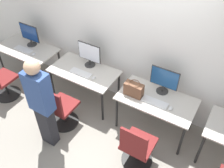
# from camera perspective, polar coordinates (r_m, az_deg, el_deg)

# --- Properties ---
(ground_plane) EXTENTS (20.00, 20.00, 0.00)m
(ground_plane) POSITION_cam_1_polar(r_m,az_deg,el_deg) (4.47, -0.89, -9.18)
(ground_plane) COLOR gray
(wall_back) EXTENTS (12.00, 0.05, 2.80)m
(wall_back) POSITION_cam_1_polar(r_m,az_deg,el_deg) (4.09, 4.83, 11.09)
(wall_back) COLOR silver
(wall_back) RESTS_ON ground_plane
(desk_far_left) EXTENTS (1.22, 0.67, 0.70)m
(desk_far_left) POSITION_cam_1_polar(r_m,az_deg,el_deg) (5.34, -18.76, 7.09)
(desk_far_left) COLOR #BCB7AD
(desk_far_left) RESTS_ON ground_plane
(monitor_far_left) EXTENTS (0.46, 0.20, 0.45)m
(monitor_far_left) POSITION_cam_1_polar(r_m,az_deg,el_deg) (5.27, -18.33, 10.74)
(monitor_far_left) COLOR #2D2D2D
(monitor_far_left) RESTS_ON desk_far_left
(keyboard_far_left) EXTENTS (0.41, 0.15, 0.02)m
(keyboard_far_left) POSITION_cam_1_polar(r_m,az_deg,el_deg) (5.26, -19.56, 7.40)
(keyboard_far_left) COLOR silver
(keyboard_far_left) RESTS_ON desk_far_left
(mouse_far_left) EXTENTS (0.06, 0.09, 0.03)m
(mouse_far_left) POSITION_cam_1_polar(r_m,az_deg,el_deg) (5.05, -17.45, 6.52)
(mouse_far_left) COLOR silver
(mouse_far_left) RESTS_ON desk_far_left
(office_chair_far_left) EXTENTS (0.48, 0.48, 0.90)m
(office_chair_far_left) POSITION_cam_1_polar(r_m,az_deg,el_deg) (5.15, -24.01, 0.35)
(office_chair_far_left) COLOR black
(office_chair_far_left) RESTS_ON ground_plane
(desk_left) EXTENTS (1.22, 0.67, 0.70)m
(desk_left) POSITION_cam_1_polar(r_m,az_deg,el_deg) (4.52, -6.36, 2.34)
(desk_left) COLOR #BCB7AD
(desk_left) RESTS_ON ground_plane
(monitor_left) EXTENTS (0.46, 0.20, 0.45)m
(monitor_left) POSITION_cam_1_polar(r_m,az_deg,el_deg) (4.45, -5.21, 6.83)
(monitor_left) COLOR #2D2D2D
(monitor_left) RESTS_ON desk_left
(keyboard_left) EXTENTS (0.41, 0.15, 0.02)m
(keyboard_left) POSITION_cam_1_polar(r_m,az_deg,el_deg) (4.41, -7.15, 2.51)
(keyboard_left) COLOR silver
(keyboard_left) RESTS_ON desk_left
(mouse_left) EXTENTS (0.06, 0.09, 0.03)m
(mouse_left) POSITION_cam_1_polar(r_m,az_deg,el_deg) (4.27, -4.22, 1.43)
(mouse_left) COLOR silver
(mouse_left) RESTS_ON desk_left
(office_chair_left) EXTENTS (0.48, 0.48, 0.90)m
(office_chair_left) POSITION_cam_1_polar(r_m,az_deg,el_deg) (4.29, -11.66, -5.80)
(office_chair_left) COLOR black
(office_chair_left) RESTS_ON ground_plane
(person_left) EXTENTS (0.36, 0.22, 1.64)m
(person_left) POSITION_cam_1_polar(r_m,az_deg,el_deg) (3.73, -15.85, -4.00)
(person_left) COLOR #232328
(person_left) RESTS_ON ground_plane
(desk_right) EXTENTS (1.22, 0.67, 0.70)m
(desk_right) POSITION_cam_1_polar(r_m,az_deg,el_deg) (4.02, 10.13, -4.14)
(desk_right) COLOR #BCB7AD
(desk_right) RESTS_ON ground_plane
(monitor_right) EXTENTS (0.46, 0.20, 0.45)m
(monitor_right) POSITION_cam_1_polar(r_m,az_deg,el_deg) (3.96, 11.84, 0.92)
(monitor_right) COLOR #2D2D2D
(monitor_right) RESTS_ON desk_right
(keyboard_right) EXTENTS (0.41, 0.15, 0.02)m
(keyboard_right) POSITION_cam_1_polar(r_m,az_deg,el_deg) (3.90, 9.75, -4.12)
(keyboard_right) COLOR silver
(keyboard_right) RESTS_ON desk_right
(mouse_right) EXTENTS (0.06, 0.09, 0.03)m
(mouse_right) POSITION_cam_1_polar(r_m,az_deg,el_deg) (3.85, 13.25, -5.45)
(mouse_right) COLOR silver
(mouse_right) RESTS_ON desk_right
(office_chair_right) EXTENTS (0.48, 0.48, 0.90)m
(office_chair_right) POSITION_cam_1_polar(r_m,az_deg,el_deg) (3.74, 5.67, -14.52)
(office_chair_right) COLOR black
(office_chair_right) RESTS_ON ground_plane
(handbag) EXTENTS (0.30, 0.18, 0.25)m
(handbag) POSITION_cam_1_polar(r_m,az_deg,el_deg) (3.91, 4.99, -1.21)
(handbag) COLOR brown
(handbag) RESTS_ON desk_right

